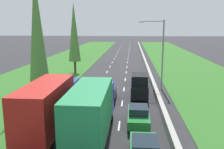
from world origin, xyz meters
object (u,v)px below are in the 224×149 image
at_px(green_box_truck_centre_lane, 92,112).
at_px(poplar_tree_second, 37,29).
at_px(black_hatchback_centre_lane, 108,94).
at_px(red_box_truck_left_lane, 50,106).
at_px(green_sedan_right_lane_third, 138,115).
at_px(black_van_right_lane, 139,86).
at_px(green_sedan_right_lane_fifth, 138,79).
at_px(street_light_mast, 160,50).
at_px(poplar_tree_third, 74,32).

distance_m(green_box_truck_centre_lane, poplar_tree_second, 13.42).
bearing_deg(poplar_tree_second, black_hatchback_centre_lane, -0.76).
distance_m(black_hatchback_centre_lane, red_box_truck_left_lane, 9.28).
bearing_deg(green_sedan_right_lane_third, red_box_truck_left_lane, -161.26).
height_order(green_sedan_right_lane_third, black_van_right_lane, black_van_right_lane).
bearing_deg(green_sedan_right_lane_fifth, black_hatchback_centre_lane, -113.32).
bearing_deg(street_light_mast, green_sedan_right_lane_fifth, 137.11).
xyz_separation_m(black_van_right_lane, poplar_tree_third, (-10.90, 14.06, 5.76)).
xyz_separation_m(green_sedan_right_lane_fifth, green_box_truck_centre_lane, (-3.79, -17.68, 1.37)).
relative_size(green_sedan_right_lane_fifth, red_box_truck_left_lane, 0.48).
bearing_deg(green_sedan_right_lane_fifth, street_light_mast, -42.89).
distance_m(red_box_truck_left_lane, poplar_tree_third, 25.10).
relative_size(black_van_right_lane, green_box_truck_centre_lane, 0.52).
bearing_deg(black_van_right_lane, red_box_truck_left_lane, -124.67).
bearing_deg(poplar_tree_third, poplar_tree_second, -91.01).
height_order(black_van_right_lane, street_light_mast, street_light_mast).
bearing_deg(black_van_right_lane, street_light_mast, 56.01).
bearing_deg(green_sedan_right_lane_fifth, poplar_tree_third, 145.34).
distance_m(black_hatchback_centre_lane, poplar_tree_second, 10.49).
bearing_deg(green_sedan_right_lane_third, poplar_tree_third, 115.76).
distance_m(green_sedan_right_lane_third, green_box_truck_centre_lane, 4.93).
bearing_deg(green_sedan_right_lane_fifth, black_van_right_lane, -90.78).
bearing_deg(red_box_truck_left_lane, green_sedan_right_lane_fifth, 66.76).
height_order(green_sedan_right_lane_fifth, street_light_mast, street_light_mast).
bearing_deg(black_hatchback_centre_lane, street_light_mast, 43.26).
xyz_separation_m(black_van_right_lane, red_box_truck_left_lane, (-7.08, -10.24, 0.78)).
distance_m(green_sedan_right_lane_third, black_van_right_lane, 7.96).
bearing_deg(green_box_truck_centre_lane, red_box_truck_left_lane, 163.87).
bearing_deg(street_light_mast, poplar_tree_third, 143.60).
bearing_deg(poplar_tree_third, street_light_mast, -36.40).
xyz_separation_m(black_van_right_lane, street_light_mast, (2.71, 4.02, 3.83)).
xyz_separation_m(green_sedan_right_lane_fifth, street_light_mast, (2.62, -2.44, 4.42)).
distance_m(black_van_right_lane, black_hatchback_centre_lane, 3.95).
relative_size(black_hatchback_centre_lane, red_box_truck_left_lane, 0.41).
distance_m(red_box_truck_left_lane, street_light_mast, 17.57).
xyz_separation_m(black_van_right_lane, poplar_tree_second, (-11.18, -1.69, 6.56)).
bearing_deg(green_sedan_right_lane_fifth, green_sedan_right_lane_third, -91.50).
xyz_separation_m(black_hatchback_centre_lane, street_light_mast, (6.19, 5.82, 4.40)).
bearing_deg(poplar_tree_second, poplar_tree_third, 88.99).
relative_size(black_van_right_lane, green_sedan_right_lane_fifth, 1.09).
bearing_deg(red_box_truck_left_lane, green_sedan_right_lane_third, 18.74).
relative_size(green_box_truck_centre_lane, street_light_mast, 1.04).
distance_m(green_sedan_right_lane_fifth, black_hatchback_centre_lane, 8.99).
relative_size(green_sedan_right_lane_third, green_box_truck_centre_lane, 0.48).
distance_m(green_sedan_right_lane_fifth, red_box_truck_left_lane, 18.23).
height_order(green_sedan_right_lane_third, poplar_tree_third, poplar_tree_third).
height_order(poplar_tree_second, street_light_mast, poplar_tree_second).
relative_size(green_sedan_right_lane_third, green_sedan_right_lane_fifth, 1.00).
xyz_separation_m(green_sedan_right_lane_fifth, red_box_truck_left_lane, (-7.17, -16.70, 1.37)).
relative_size(green_sedan_right_lane_third, red_box_truck_left_lane, 0.48).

